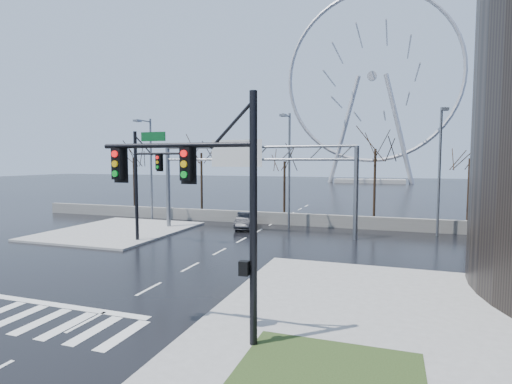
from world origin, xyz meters
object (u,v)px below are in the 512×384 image
at_px(signal_mast_near, 212,194).
at_px(car, 246,221).
at_px(sign_gantry, 250,170).
at_px(signal_mast_far, 149,176).
at_px(ferris_wheel, 372,83).

height_order(signal_mast_near, car, signal_mast_near).
xyz_separation_m(sign_gantry, car, (-1.10, 1.93, -4.49)).
bearing_deg(signal_mast_far, car, 60.98).
relative_size(signal_mast_near, sign_gantry, 0.49).
height_order(sign_gantry, ferris_wheel, ferris_wheel).
distance_m(signal_mast_near, sign_gantry, 19.79).
relative_size(sign_gantry, car, 3.90).
height_order(ferris_wheel, car, ferris_wheel).
bearing_deg(sign_gantry, signal_mast_near, -73.81).
relative_size(signal_mast_far, sign_gantry, 0.49).
relative_size(signal_mast_near, car, 1.91).
distance_m(signal_mast_far, sign_gantry, 8.14).
bearing_deg(sign_gantry, signal_mast_far, -132.47).
height_order(signal_mast_far, ferris_wheel, ferris_wheel).
height_order(sign_gantry, car, sign_gantry).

